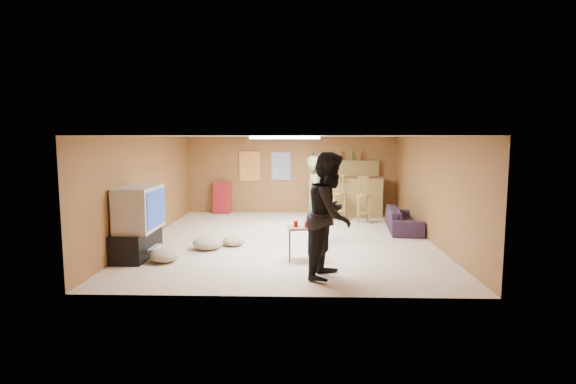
{
  "coord_description": "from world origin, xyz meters",
  "views": [
    {
      "loc": [
        0.28,
        -9.44,
        2.17
      ],
      "look_at": [
        0.0,
        0.2,
        1.0
      ],
      "focal_mm": 28.0,
      "sensor_mm": 36.0,
      "label": 1
    }
  ],
  "objects_px": {
    "tv_body": "(139,208)",
    "person_black": "(330,215)",
    "sofa": "(404,219)",
    "tray_table": "(301,244)",
    "person_olive": "(317,202)",
    "bar_counter": "(345,196)"
  },
  "relations": [
    {
      "from": "sofa",
      "to": "tray_table",
      "type": "height_order",
      "value": "tray_table"
    },
    {
      "from": "tv_body",
      "to": "bar_counter",
      "type": "distance_m",
      "value": 6.09
    },
    {
      "from": "person_black",
      "to": "sofa",
      "type": "height_order",
      "value": "person_black"
    },
    {
      "from": "tv_body",
      "to": "sofa",
      "type": "height_order",
      "value": "tv_body"
    },
    {
      "from": "tv_body",
      "to": "sofa",
      "type": "bearing_deg",
      "value": 25.22
    },
    {
      "from": "tv_body",
      "to": "person_olive",
      "type": "xyz_separation_m",
      "value": [
        3.26,
        0.88,
        0.01
      ]
    },
    {
      "from": "person_black",
      "to": "bar_counter",
      "type": "bearing_deg",
      "value": 12.21
    },
    {
      "from": "person_black",
      "to": "person_olive",
      "type": "bearing_deg",
      "value": 23.87
    },
    {
      "from": "tv_body",
      "to": "person_black",
      "type": "bearing_deg",
      "value": -17.34
    },
    {
      "from": "person_black",
      "to": "sofa",
      "type": "bearing_deg",
      "value": -8.67
    },
    {
      "from": "tv_body",
      "to": "person_olive",
      "type": "height_order",
      "value": "person_olive"
    },
    {
      "from": "person_black",
      "to": "tray_table",
      "type": "bearing_deg",
      "value": 46.53
    },
    {
      "from": "bar_counter",
      "to": "person_olive",
      "type": "relative_size",
      "value": 1.1
    },
    {
      "from": "tv_body",
      "to": "person_olive",
      "type": "bearing_deg",
      "value": 15.15
    },
    {
      "from": "sofa",
      "to": "person_olive",
      "type": "bearing_deg",
      "value": 133.87
    },
    {
      "from": "sofa",
      "to": "tray_table",
      "type": "relative_size",
      "value": 2.97
    },
    {
      "from": "person_black",
      "to": "tray_table",
      "type": "relative_size",
      "value": 3.24
    },
    {
      "from": "bar_counter",
      "to": "tray_table",
      "type": "relative_size",
      "value": 3.32
    },
    {
      "from": "tray_table",
      "to": "tv_body",
      "type": "bearing_deg",
      "value": 177.01
    },
    {
      "from": "bar_counter",
      "to": "tray_table",
      "type": "distance_m",
      "value": 4.77
    },
    {
      "from": "bar_counter",
      "to": "tv_body",
      "type": "bearing_deg",
      "value": -133.0
    },
    {
      "from": "tray_table",
      "to": "sofa",
      "type": "bearing_deg",
      "value": 47.9
    }
  ]
}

